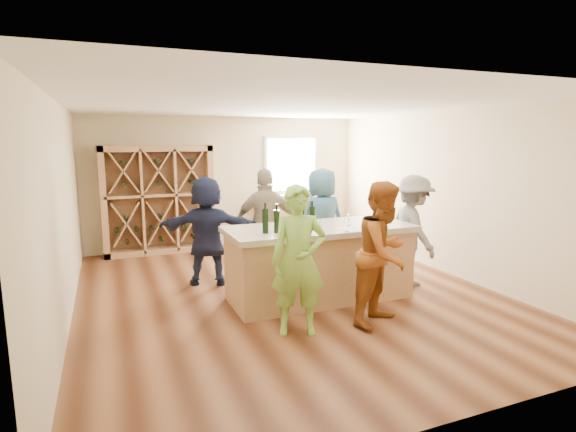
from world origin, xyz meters
name	(u,v)px	position (x,y,z in m)	size (l,w,h in m)	color
floor	(287,295)	(0.00, 0.00, -0.05)	(6.00, 7.00, 0.10)	brown
ceiling	(287,102)	(0.00, 0.00, 2.85)	(6.00, 7.00, 0.10)	white
wall_back	(227,182)	(0.00, 3.55, 1.40)	(6.00, 0.10, 2.80)	beige
wall_front	(461,261)	(0.00, -3.55, 1.40)	(6.00, 0.10, 2.80)	beige
wall_left	(57,215)	(-3.05, 0.00, 1.40)	(0.10, 7.00, 2.80)	beige
wall_right	(450,193)	(3.05, 0.00, 1.40)	(0.10, 7.00, 2.80)	beige
window_frame	(291,165)	(1.50, 3.47, 1.75)	(1.30, 0.06, 1.30)	white
window_pane	(292,165)	(1.50, 3.44, 1.75)	(1.18, 0.01, 1.18)	white
wine_rack	(159,200)	(-1.50, 3.27, 1.10)	(2.20, 0.45, 2.20)	tan
back_counter_base	(291,223)	(1.40, 3.20, 0.43)	(1.60, 0.58, 0.86)	tan
back_counter_top	(291,203)	(1.40, 3.20, 0.89)	(1.70, 0.62, 0.06)	#AFA28F
sink	(283,198)	(1.20, 3.20, 1.01)	(0.54, 0.54, 0.19)	silver
faucet	(280,195)	(1.20, 3.38, 1.07)	(0.02, 0.02, 0.30)	silver
tasting_counter_base	(320,265)	(0.35, -0.41, 0.50)	(2.60, 1.00, 1.00)	tan
tasting_counter_top	(320,229)	(0.35, -0.41, 1.04)	(2.72, 1.12, 0.08)	#AFA28F
wine_bottle_a	(265,221)	(-0.54, -0.58, 1.24)	(0.08, 0.08, 0.33)	black
wine_bottle_b	(277,221)	(-0.39, -0.61, 1.24)	(0.08, 0.08, 0.31)	black
wine_bottle_d	(302,220)	(-0.03, -0.62, 1.23)	(0.07, 0.07, 0.30)	black
wine_bottle_e	(312,218)	(0.15, -0.58, 1.24)	(0.08, 0.08, 0.32)	black
wine_glass_a	(318,226)	(0.11, -0.86, 1.17)	(0.07, 0.07, 0.19)	white
wine_glass_b	(347,225)	(0.52, -0.90, 1.17)	(0.07, 0.07, 0.19)	white
wine_glass_c	(378,223)	(1.03, -0.86, 1.16)	(0.06, 0.06, 0.16)	white
wine_glass_d	(349,220)	(0.76, -0.51, 1.16)	(0.06, 0.06, 0.16)	white
wine_glass_e	(383,219)	(1.25, -0.67, 1.17)	(0.07, 0.07, 0.19)	white
tasting_menu_a	(314,233)	(0.06, -0.85, 1.08)	(0.20, 0.27, 0.00)	white
tasting_menu_b	(349,230)	(0.61, -0.79, 1.08)	(0.21, 0.29, 0.00)	white
tasting_menu_c	(385,227)	(1.18, -0.82, 1.08)	(0.20, 0.28, 0.00)	white
person_near_left	(299,261)	(-0.41, -1.41, 0.90)	(0.66, 0.48, 1.80)	#8CC64C
person_near_right	(384,253)	(0.70, -1.51, 0.91)	(0.88, 0.48, 1.81)	#994C19
person_server	(413,230)	(2.04, -0.33, 0.88)	(1.14, 0.53, 1.77)	slate
person_far_mid	(266,224)	(-0.05, 0.80, 0.92)	(1.08, 0.55, 1.85)	gray
person_far_right	(322,221)	(0.97, 0.79, 0.92)	(0.90, 0.58, 1.83)	#335972
person_far_left	(207,230)	(-1.02, 0.89, 0.88)	(1.63, 0.58, 1.75)	#191E38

